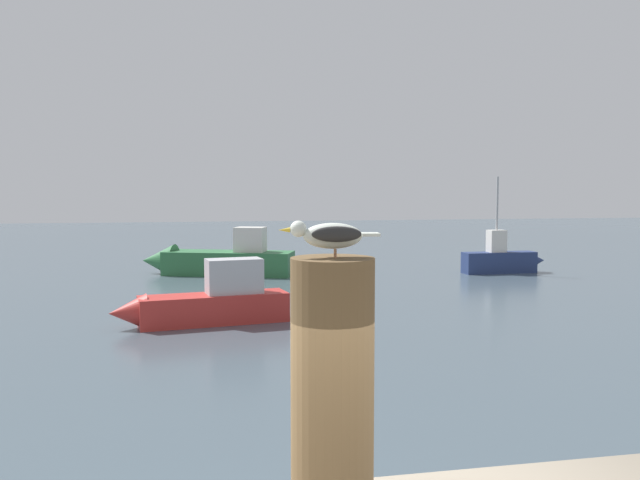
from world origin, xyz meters
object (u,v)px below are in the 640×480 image
at_px(seagull, 331,235).
at_px(boat_red, 205,302).
at_px(mooring_post, 332,398).
at_px(boat_green, 214,260).
at_px(boat_navy, 503,259).

distance_m(seagull, boat_red, 12.43).
bearing_deg(boat_red, mooring_post, -88.76).
bearing_deg(boat_green, seagull, -90.68).
relative_size(boat_green, boat_red, 1.40).
xyz_separation_m(mooring_post, seagull, (-0.01, 0.00, 0.64)).
xyz_separation_m(boat_red, boat_navy, (10.87, 7.07, 0.01)).
height_order(seagull, boat_green, seagull).
distance_m(mooring_post, boat_red, 12.33).
bearing_deg(boat_navy, seagull, -118.82).
bearing_deg(boat_navy, mooring_post, -118.80).
bearing_deg(boat_green, mooring_post, -90.66).
relative_size(boat_green, boat_navy, 1.61).
xyz_separation_m(seagull, boat_navy, (10.61, 19.28, -2.34)).
relative_size(seagull, boat_green, 0.07).
relative_size(mooring_post, seagull, 2.82).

